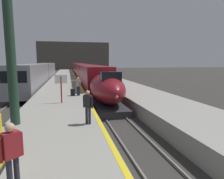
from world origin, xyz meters
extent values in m
cube|color=gray|center=(-4.05, 24.75, 0.53)|extent=(4.80, 110.00, 1.05)
cube|color=gray|center=(4.05, 24.75, 0.53)|extent=(4.80, 110.00, 1.05)
cube|color=yellow|center=(-1.77, 24.75, 1.05)|extent=(0.20, 107.80, 0.01)
cube|color=slate|center=(-0.75, 27.50, 0.06)|extent=(0.08, 110.00, 0.12)
cube|color=slate|center=(0.75, 27.50, 0.06)|extent=(0.08, 110.00, 0.12)
cube|color=slate|center=(-8.85, 27.50, 0.06)|extent=(0.08, 110.00, 0.12)
cube|color=slate|center=(-7.35, 27.50, 0.06)|extent=(0.08, 110.00, 0.12)
ellipsoid|color=maroon|center=(0.00, 14.93, 1.83)|extent=(2.78, 7.63, 2.56)
cube|color=#28282D|center=(0.00, 14.55, 0.28)|extent=(2.46, 6.49, 0.55)
cube|color=black|center=(0.00, 13.22, 2.90)|extent=(1.59, 1.00, 0.90)
sphere|color=#F24C4C|center=(0.00, 11.20, 1.68)|extent=(0.28, 0.28, 0.28)
cube|color=maroon|center=(0.00, 24.22, 2.08)|extent=(2.90, 14.00, 3.05)
cube|color=black|center=(-1.42, 24.22, 2.62)|extent=(0.04, 11.90, 0.80)
cube|color=black|center=(1.42, 24.22, 2.62)|extent=(0.04, 11.90, 0.80)
cube|color=silver|center=(0.00, 24.22, 0.80)|extent=(2.92, 13.30, 0.24)
cube|color=black|center=(0.00, 19.74, 0.28)|extent=(2.03, 2.20, 0.56)
cube|color=black|center=(0.00, 28.70, 0.28)|extent=(2.03, 2.20, 0.56)
cube|color=maroon|center=(0.00, 40.82, 2.08)|extent=(2.90, 18.00, 3.05)
cube|color=black|center=(-1.42, 40.82, 2.62)|extent=(0.04, 15.84, 0.80)
cube|color=black|center=(1.42, 40.82, 2.62)|extent=(0.04, 15.84, 0.80)
cube|color=black|center=(0.00, 34.70, 0.28)|extent=(2.03, 2.20, 0.56)
cube|color=black|center=(0.00, 46.94, 0.28)|extent=(2.03, 2.20, 0.56)
cube|color=maroon|center=(0.00, 59.42, 2.08)|extent=(2.90, 18.00, 3.05)
cube|color=black|center=(-1.42, 59.42, 2.62)|extent=(0.04, 15.84, 0.80)
cube|color=black|center=(1.42, 59.42, 2.62)|extent=(0.04, 15.84, 0.80)
cube|color=black|center=(0.00, 53.30, 0.28)|extent=(2.03, 2.20, 0.56)
cube|color=black|center=(0.00, 65.54, 0.28)|extent=(2.03, 2.20, 0.56)
cube|color=maroon|center=(0.00, 78.02, 2.08)|extent=(2.90, 18.00, 3.05)
cube|color=black|center=(-1.42, 78.02, 2.62)|extent=(0.04, 15.84, 0.80)
cube|color=black|center=(1.42, 78.02, 2.62)|extent=(0.04, 15.84, 0.80)
cube|color=black|center=(0.00, 71.90, 0.28)|extent=(2.03, 2.20, 0.56)
cube|color=black|center=(0.00, 84.14, 0.28)|extent=(2.03, 2.20, 0.56)
cube|color=gray|center=(-8.10, 26.33, 2.15)|extent=(2.85, 18.00, 3.30)
cube|color=black|center=(-8.10, 17.37, 2.75)|extent=(2.28, 0.08, 1.10)
cube|color=black|center=(-9.49, 26.33, 2.65)|extent=(0.04, 15.30, 0.90)
cube|color=black|center=(-6.71, 26.33, 2.65)|extent=(0.04, 15.30, 0.90)
cube|color=black|center=(-8.10, 20.57, 0.26)|extent=(2.00, 2.00, 0.52)
cube|color=black|center=(-8.10, 32.09, 0.26)|extent=(2.00, 2.00, 0.52)
cube|color=gray|center=(-8.10, 44.93, 2.15)|extent=(2.85, 18.00, 3.30)
cylinder|color=#1E3828|center=(-5.90, 8.30, 5.96)|extent=(0.44, 0.44, 9.82)
cylinder|color=#23232D|center=(-2.33, 16.07, 1.48)|extent=(0.13, 0.13, 0.85)
cylinder|color=#23232D|center=(-2.46, 16.19, 1.48)|extent=(0.13, 0.13, 0.85)
cube|color=gray|center=(-2.39, 16.13, 2.21)|extent=(0.43, 0.42, 0.62)
cylinder|color=gray|center=(-2.22, 15.96, 2.16)|extent=(0.09, 0.09, 0.58)
cylinder|color=gray|center=(-2.57, 16.30, 2.16)|extent=(0.09, 0.09, 0.58)
sphere|color=tan|center=(-2.39, 16.13, 2.63)|extent=(0.22, 0.22, 0.22)
cylinder|color=#23232D|center=(-2.30, 7.50, 1.48)|extent=(0.13, 0.13, 0.85)
cylinder|color=#23232D|center=(-2.43, 7.61, 1.48)|extent=(0.13, 0.13, 0.85)
cube|color=black|center=(-2.36, 7.56, 2.21)|extent=(0.43, 0.41, 0.62)
cylinder|color=black|center=(-2.18, 7.40, 2.16)|extent=(0.09, 0.09, 0.58)
cylinder|color=black|center=(-2.55, 7.71, 2.16)|extent=(0.09, 0.09, 0.58)
sphere|color=tan|center=(-2.36, 7.56, 2.63)|extent=(0.22, 0.22, 0.22)
cylinder|color=#23232D|center=(-4.56, 2.82, 1.48)|extent=(0.13, 0.13, 0.85)
cylinder|color=#23232D|center=(-4.69, 2.71, 1.48)|extent=(0.13, 0.13, 0.85)
cube|color=maroon|center=(-4.62, 2.77, 2.21)|extent=(0.43, 0.41, 0.62)
cylinder|color=maroon|center=(-4.44, 2.92, 2.16)|extent=(0.09, 0.09, 0.58)
cylinder|color=maroon|center=(-4.81, 2.61, 2.16)|extent=(0.09, 0.09, 0.58)
sphere|color=tan|center=(-4.62, 2.77, 2.63)|extent=(0.22, 0.22, 0.22)
cube|color=black|center=(-2.91, 16.23, 1.35)|extent=(0.40, 0.22, 0.60)
cylinder|color=#262628|center=(-3.01, 16.23, 1.83)|extent=(0.02, 0.02, 0.36)
cylinder|color=#262628|center=(-2.81, 16.23, 1.83)|extent=(0.02, 0.02, 0.36)
cube|color=#262628|center=(-2.91, 16.23, 2.02)|extent=(0.22, 0.03, 0.02)
cylinder|color=maroon|center=(-3.81, 13.08, 2.05)|extent=(0.10, 0.10, 2.00)
cube|color=white|center=(-3.81, 13.08, 2.85)|extent=(0.90, 0.06, 0.64)
cube|color=#4C4742|center=(0.00, 102.00, 7.00)|extent=(36.00, 2.00, 14.00)
camera|label=1|loc=(-3.28, -2.01, 4.13)|focal=31.70mm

